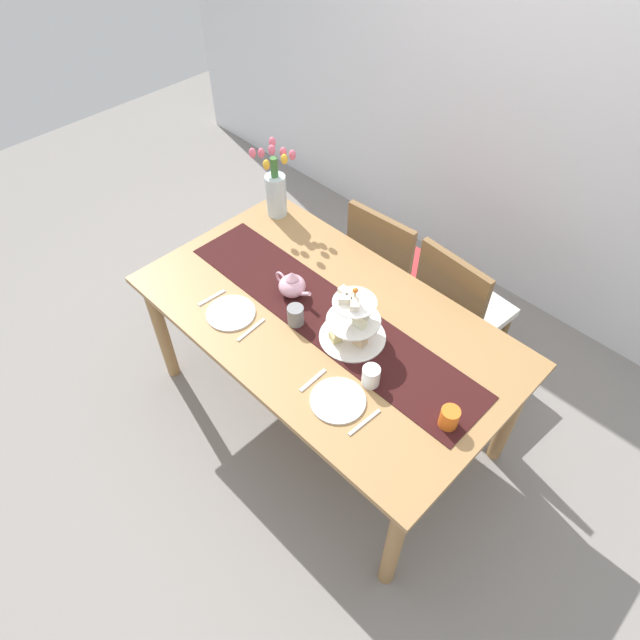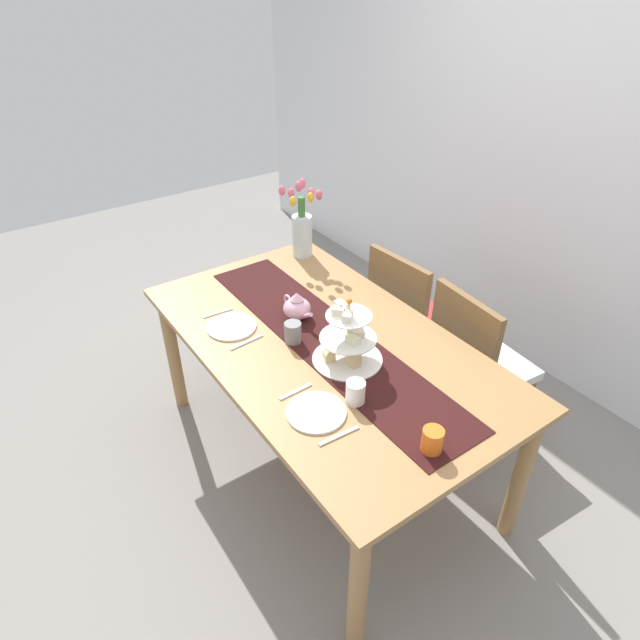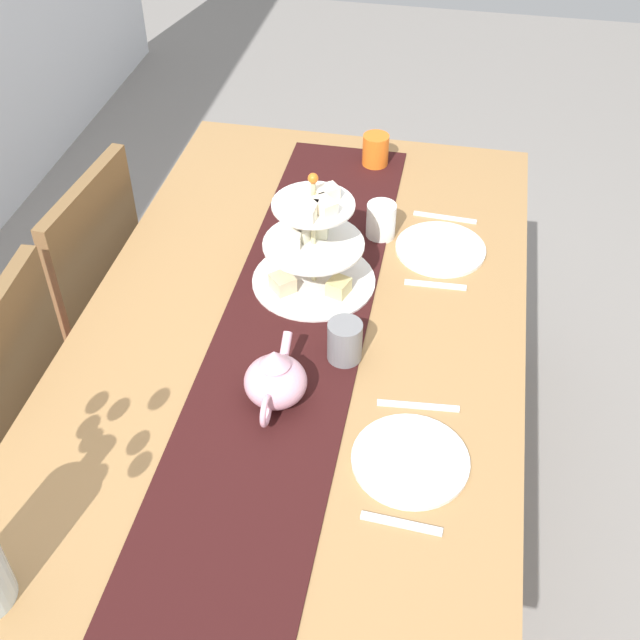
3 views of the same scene
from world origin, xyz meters
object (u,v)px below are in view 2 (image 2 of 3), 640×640
at_px(tiered_cake_stand, 348,341).
at_px(dinner_plate_left, 232,327).
at_px(mug_grey, 293,332).
at_px(mug_orange, 432,440).
at_px(tulip_vase, 302,228).
at_px(knife_right, 339,436).
at_px(fork_left, 218,313).
at_px(knife_left, 247,342).
at_px(teapot, 297,307).
at_px(dinner_plate_right, 316,412).
at_px(mug_white_text, 355,392).
at_px(chair_left, 409,316).
at_px(dining_table, 324,357).
at_px(chair_right, 475,360).
at_px(fork_right, 295,391).

distance_m(tiered_cake_stand, dinner_plate_left, 0.59).
relative_size(mug_grey, mug_orange, 1.00).
bearing_deg(tulip_vase, tiered_cake_stand, -22.36).
distance_m(knife_right, mug_orange, 0.33).
relative_size(fork_left, knife_left, 0.88).
xyz_separation_m(teapot, knife_left, (0.04, -0.29, -0.06)).
bearing_deg(tiered_cake_stand, dinner_plate_left, -149.56).
relative_size(dinner_plate_right, mug_white_text, 2.42).
distance_m(chair_left, mug_white_text, 1.10).
distance_m(dinner_plate_right, mug_grey, 0.47).
xyz_separation_m(dining_table, chair_left, (-0.21, 0.74, -0.17)).
distance_m(tulip_vase, dinner_plate_right, 1.31).
xyz_separation_m(dinner_plate_left, mug_grey, (0.26, 0.17, 0.05)).
bearing_deg(mug_grey, chair_right, 67.53).
relative_size(knife_left, mug_white_text, 1.79).
distance_m(chair_right, fork_right, 1.07).
relative_size(tulip_vase, fork_right, 3.06).
bearing_deg(dinner_plate_right, teapot, 153.39).
height_order(teapot, dinner_plate_right, teapot).
bearing_deg(teapot, chair_left, 88.83).
height_order(dinner_plate_right, fork_right, dinner_plate_right).
xyz_separation_m(tulip_vase, fork_left, (0.28, -0.67, -0.16)).
bearing_deg(mug_grey, mug_white_text, -1.75).
bearing_deg(chair_right, knife_right, -77.69).
xyz_separation_m(knife_left, fork_right, (0.40, 0.00, 0.00)).
bearing_deg(dinner_plate_left, fork_right, 0.00).
relative_size(dining_table, mug_orange, 18.86).
bearing_deg(mug_orange, chair_right, 119.78).
bearing_deg(dinner_plate_left, knife_right, 0.00).
xyz_separation_m(dining_table, mug_grey, (-0.07, -0.12, 0.15)).
xyz_separation_m(tiered_cake_stand, dinner_plate_left, (-0.50, -0.29, -0.10)).
height_order(tulip_vase, mug_grey, tulip_vase).
bearing_deg(teapot, mug_grey, -38.18).
bearing_deg(fork_right, chair_left, 112.34).
distance_m(knife_left, mug_white_text, 0.60).
xyz_separation_m(dinner_plate_left, mug_white_text, (0.72, 0.16, 0.04)).
height_order(tulip_vase, fork_right, tulip_vase).
bearing_deg(chair_left, mug_grey, -81.04).
distance_m(dinner_plate_right, knife_right, 0.15).
bearing_deg(fork_left, knife_right, 0.00).
bearing_deg(chair_right, mug_white_text, -82.59).
height_order(chair_right, tiered_cake_stand, tiered_cake_stand).
height_order(fork_left, mug_orange, mug_orange).
bearing_deg(knife_right, dining_table, 149.93).
bearing_deg(dining_table, mug_orange, -5.22).
height_order(dinner_plate_left, dinner_plate_right, same).
xyz_separation_m(fork_left, mug_orange, (1.22, 0.22, 0.04)).
bearing_deg(dinner_plate_right, mug_orange, 30.51).
relative_size(dining_table, fork_right, 11.95).
xyz_separation_m(chair_left, dinner_plate_right, (0.57, -1.03, 0.27)).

